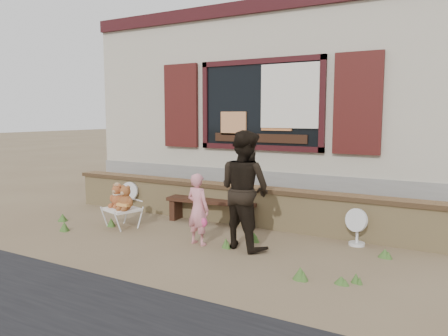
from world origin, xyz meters
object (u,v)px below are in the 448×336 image
Objects in this scene: child at (198,209)px; adult at (245,190)px; folding_chair at (122,210)px; teddy_bear_right at (126,197)px; teddy_bear_left at (118,195)px; bench at (212,206)px.

adult is at bearing -153.46° from child.
adult reaches higher than folding_chair.
teddy_bear_right is at bearing 4.47° from child.
teddy_bear_right is (0.27, -0.09, 0.01)m from teddy_bear_left.
child is (1.75, -0.21, -0.01)m from teddy_bear_left.
bench is at bearing -23.53° from adult.
bench is 2.56× the size of folding_chair.
folding_chair is 1.64× the size of teddy_bear_left.
bench is 4.19× the size of teddy_bear_left.
child is 0.75m from adult.
teddy_bear_right is 0.25× the size of adult.
teddy_bear_left is at bearing -149.22° from bench.
child is (1.62, -0.17, 0.22)m from folding_chair.
bench is at bearing 64.03° from teddy_bear_right.
teddy_bear_left is at bearing 16.94° from adult.
adult is at bearing 20.12° from teddy_bear_right.
teddy_bear_left is 0.28m from teddy_bear_right.
teddy_bear_right is at bearing -140.13° from bench.
adult is (2.26, 0.03, 0.53)m from folding_chair.
teddy_bear_right is 0.40× the size of child.
folding_chair is 2.33m from adult.
child is at bearing 34.45° from adult.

